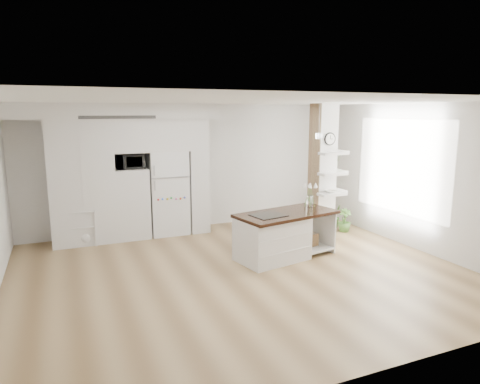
{
  "coord_description": "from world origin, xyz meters",
  "views": [
    {
      "loc": [
        -2.55,
        -6.0,
        2.54
      ],
      "look_at": [
        0.37,
        0.9,
        1.13
      ],
      "focal_mm": 32.0,
      "sensor_mm": 36.0,
      "label": 1
    }
  ],
  "objects_px": {
    "refrigerator": "(168,193)",
    "bookshelf": "(82,230)",
    "floor_plant_a": "(335,216)",
    "kitchen_island": "(277,235)"
  },
  "relations": [
    {
      "from": "kitchen_island",
      "to": "floor_plant_a",
      "type": "bearing_deg",
      "value": 20.49
    },
    {
      "from": "refrigerator",
      "to": "bookshelf",
      "type": "height_order",
      "value": "refrigerator"
    },
    {
      "from": "refrigerator",
      "to": "kitchen_island",
      "type": "height_order",
      "value": "refrigerator"
    },
    {
      "from": "bookshelf",
      "to": "floor_plant_a",
      "type": "relative_size",
      "value": 1.34
    },
    {
      "from": "refrigerator",
      "to": "kitchen_island",
      "type": "xyz_separation_m",
      "value": [
        1.37,
        -2.34,
        -0.45
      ]
    },
    {
      "from": "kitchen_island",
      "to": "bookshelf",
      "type": "relative_size",
      "value": 2.79
    },
    {
      "from": "kitchen_island",
      "to": "refrigerator",
      "type": "bearing_deg",
      "value": 109.17
    },
    {
      "from": "floor_plant_a",
      "to": "bookshelf",
      "type": "bearing_deg",
      "value": 171.17
    },
    {
      "from": "refrigerator",
      "to": "bookshelf",
      "type": "xyz_separation_m",
      "value": [
        -1.74,
        -0.19,
        -0.57
      ]
    },
    {
      "from": "refrigerator",
      "to": "floor_plant_a",
      "type": "bearing_deg",
      "value": -15.89
    }
  ]
}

